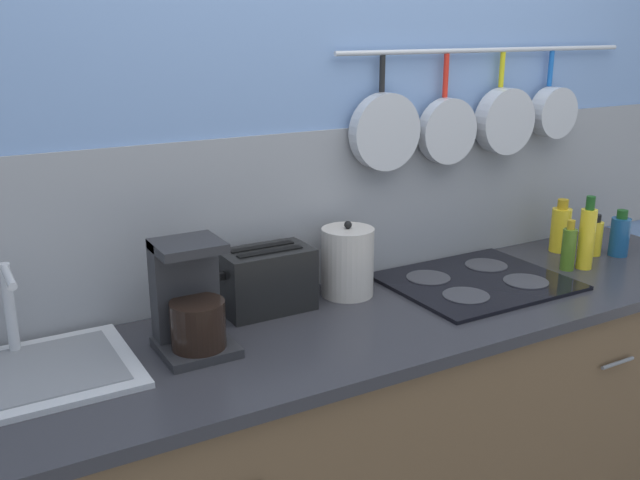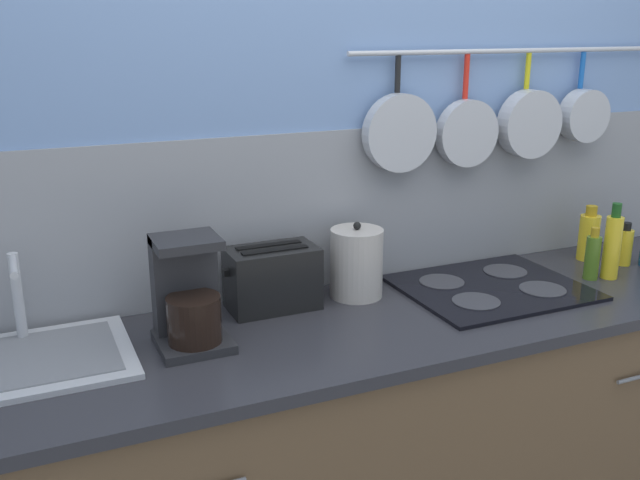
% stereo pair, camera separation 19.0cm
% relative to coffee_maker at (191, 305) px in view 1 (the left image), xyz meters
% --- Properties ---
extents(wall_back, '(7.20, 0.15, 2.60)m').
position_rel_coffee_maker_xyz_m(wall_back, '(0.60, 0.29, 0.23)').
color(wall_back, '#7293C6').
rests_on(wall_back, ground_plane).
extents(cabinet_base, '(2.56, 0.60, 0.89)m').
position_rel_coffee_maker_xyz_m(cabinet_base, '(0.60, -0.06, -0.60)').
color(cabinet_base, brown).
rests_on(cabinet_base, ground_plane).
extents(countertop, '(2.60, 0.62, 0.03)m').
position_rel_coffee_maker_xyz_m(countertop, '(0.60, -0.06, -0.14)').
color(countertop, '#2D2D33').
rests_on(countertop, cabinet_base).
extents(sink_basin, '(0.51, 0.39, 0.25)m').
position_rel_coffee_maker_xyz_m(sink_basin, '(-0.41, 0.04, -0.10)').
color(sink_basin, '#B7BABF').
rests_on(sink_basin, countertop).
extents(coffee_maker, '(0.19, 0.20, 0.29)m').
position_rel_coffee_maker_xyz_m(coffee_maker, '(0.00, 0.00, 0.00)').
color(coffee_maker, '#262628').
rests_on(coffee_maker, countertop).
extents(toaster, '(0.28, 0.15, 0.19)m').
position_rel_coffee_maker_xyz_m(toaster, '(0.28, 0.14, -0.03)').
color(toaster, black).
rests_on(toaster, countertop).
extents(kettle, '(0.16, 0.16, 0.24)m').
position_rel_coffee_maker_xyz_m(kettle, '(0.55, 0.13, -0.01)').
color(kettle, beige).
rests_on(kettle, countertop).
extents(cooktop, '(0.56, 0.46, 0.01)m').
position_rel_coffee_maker_xyz_m(cooktop, '(0.97, 0.00, -0.11)').
color(cooktop, black).
rests_on(cooktop, countertop).
extents(bottle_hot_sauce, '(0.05, 0.05, 0.18)m').
position_rel_coffee_maker_xyz_m(bottle_hot_sauce, '(1.33, -0.05, -0.04)').
color(bottle_hot_sauce, '#4C721E').
rests_on(bottle_hot_sauce, countertop).
extents(bottle_olive_oil, '(0.05, 0.05, 0.26)m').
position_rel_coffee_maker_xyz_m(bottle_olive_oil, '(1.40, -0.07, -0.01)').
color(bottle_olive_oil, yellow).
rests_on(bottle_olive_oil, countertop).
extents(bottle_cooking_wine, '(0.07, 0.07, 0.20)m').
position_rel_coffee_maker_xyz_m(bottle_cooking_wine, '(1.47, 0.11, -0.03)').
color(bottle_cooking_wine, yellow).
rests_on(bottle_cooking_wine, countertop).
extents(bottle_dish_soap, '(0.05, 0.05, 0.15)m').
position_rel_coffee_maker_xyz_m(bottle_dish_soap, '(1.55, 0.02, -0.05)').
color(bottle_dish_soap, yellow).
rests_on(bottle_dish_soap, countertop).
extents(bottle_vinegar, '(0.07, 0.07, 0.17)m').
position_rel_coffee_maker_xyz_m(bottle_vinegar, '(1.62, -0.03, -0.05)').
color(bottle_vinegar, navy).
rests_on(bottle_vinegar, countertop).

